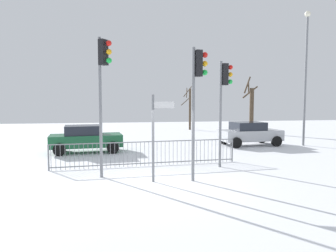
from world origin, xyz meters
TOP-DOWN VIEW (x-y plane):
  - ground_plane at (0.00, 0.00)m, footprint 60.00×60.00m
  - traffic_light_mid_right at (3.19, 2.28)m, footprint 0.57×0.33m
  - traffic_light_foreground_right at (-1.75, 1.15)m, footprint 0.49×0.44m
  - traffic_light_rear_right at (1.47, 0.15)m, footprint 0.57×0.34m
  - direction_sign_post at (-0.01, 0.23)m, footprint 0.75×0.32m
  - pedestrian_guard_railing at (-0.01, 2.97)m, footprint 8.04×0.67m
  - car_silver_far at (6.97, 8.15)m, footprint 3.94×2.21m
  - car_green_mid at (-2.93, 7.15)m, footprint 3.95×2.25m
  - street_lamp at (10.30, 7.55)m, footprint 0.36×0.36m
  - bare_tree_left at (10.29, 15.34)m, footprint 1.51×1.05m
  - bare_tree_centre at (5.76, 19.16)m, footprint 1.16×1.10m

SIDE VIEW (x-z plane):
  - ground_plane at x=0.00m, z-range 0.00..0.00m
  - pedestrian_guard_railing at x=-0.01m, z-range 0.02..1.09m
  - car_silver_far at x=6.97m, z-range 0.03..1.50m
  - car_green_mid at x=-2.93m, z-range 0.03..1.50m
  - direction_sign_post at x=-0.01m, z-range 0.18..3.21m
  - bare_tree_centre at x=5.76m, z-range 0.01..4.18m
  - bare_tree_left at x=10.29m, z-range -0.27..4.60m
  - traffic_light_mid_right at x=3.19m, z-range 1.04..5.50m
  - traffic_light_rear_right at x=1.47m, z-range 1.08..5.72m
  - traffic_light_foreground_right at x=-1.75m, z-range 1.17..6.25m
  - street_lamp at x=10.30m, z-range 0.80..9.02m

